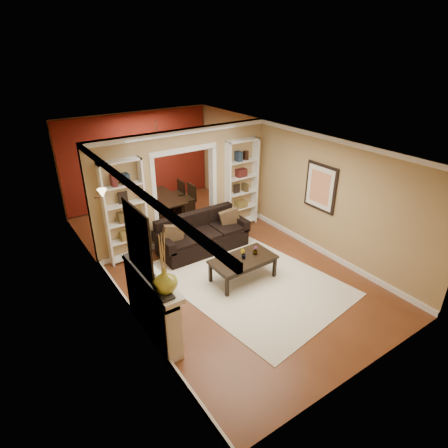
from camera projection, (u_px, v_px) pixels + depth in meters
floor at (212, 258)px, 8.54m from camera, size 8.00×8.00×0.00m
ceiling at (210, 140)px, 7.35m from camera, size 8.00×8.00×0.00m
wall_back at (138, 159)px, 10.91m from camera, size 8.00×0.00×8.00m
wall_front at (373, 300)px, 4.97m from camera, size 8.00×0.00×8.00m
wall_left at (107, 230)px, 6.81m from camera, size 0.00×8.00×8.00m
wall_right at (290, 183)px, 9.08m from camera, size 0.00×8.00×8.00m
partition_wall at (184, 187)px, 8.83m from camera, size 4.50×0.15×2.70m
red_back_panel at (139, 160)px, 10.90m from camera, size 4.44×0.04×2.64m
dining_window at (138, 153)px, 10.77m from camera, size 0.78×0.03×0.98m
area_rug at (248, 279)px, 7.74m from camera, size 3.23×4.15×0.01m
sofa at (202, 234)px, 8.69m from camera, size 2.15×0.93×0.84m
pillow_left at (173, 234)px, 8.20m from camera, size 0.48×0.17×0.47m
pillow_right at (230, 217)px, 8.97m from camera, size 0.48×0.25×0.46m
coffee_table at (243, 269)px, 7.66m from camera, size 1.33×0.74×0.50m
plant_left at (231, 259)px, 7.35m from camera, size 0.12×0.12×0.19m
plant_center at (243, 254)px, 7.50m from camera, size 0.15×0.15×0.21m
plant_right at (255, 250)px, 7.66m from camera, size 0.13×0.13×0.19m
bookshelf_left at (125, 212)px, 8.01m from camera, size 0.90×0.30×2.30m
bookshelf_right at (241, 184)px, 9.58m from camera, size 0.90×0.30×2.30m
fireplace at (154, 304)px, 6.11m from camera, size 0.32×1.70×1.16m
vase at (165, 280)px, 5.38m from camera, size 0.48×0.48×0.39m
mirror at (138, 241)px, 5.50m from camera, size 0.03×0.95×1.10m
wall_sconce at (99, 195)px, 7.05m from camera, size 0.18×0.18×0.22m
framed_art at (320, 187)px, 8.22m from camera, size 0.04×0.85×1.05m
dining_table at (162, 206)px, 10.49m from camera, size 1.61×0.90×0.57m
dining_chair_nw at (148, 210)px, 9.93m from camera, size 0.54×0.54×0.83m
dining_chair_ne at (185, 200)px, 10.47m from camera, size 0.57×0.57×0.89m
dining_chair_sw at (139, 202)px, 10.36m from camera, size 0.56×0.56×0.88m
dining_chair_se at (175, 194)px, 10.93m from camera, size 0.45×0.45×0.82m
chandelier at (155, 146)px, 9.65m from camera, size 0.50×0.50×0.30m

